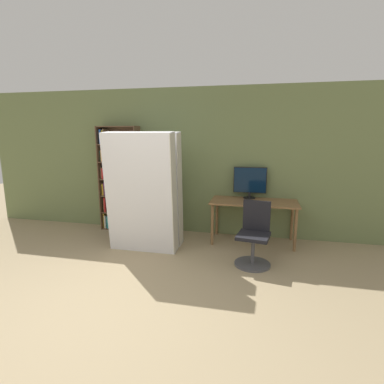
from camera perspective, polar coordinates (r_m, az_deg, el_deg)
The scene contains 8 objects.
ground_plane at distance 3.51m, azimuth -16.59°, elevation -21.91°, with size 16.00×16.00×0.00m, color #9E8966.
wall_back at distance 5.70m, azimuth -2.79°, elevation 5.77°, with size 8.00×0.06×2.70m.
desk at distance 5.26m, azimuth 11.68°, elevation -2.63°, with size 1.47×0.66×0.74m.
monitor at distance 5.39m, azimuth 10.97°, elevation 1.98°, with size 0.58×0.21×0.56m.
office_chair at distance 4.48m, azimuth 11.71°, elevation -8.87°, with size 0.52×0.52×0.92m.
bookshelf at distance 6.06m, azimuth -14.20°, elevation 2.04°, with size 0.78×0.30×2.01m.
mattress_near at distance 4.77m, azimuth -9.65°, elevation -0.24°, with size 1.10×0.41×1.91m.
mattress_far at distance 5.09m, azimuth -8.16°, elevation 0.51°, with size 1.10×0.37×1.91m.
Camera 1 is at (1.53, -2.53, 1.89)m, focal length 28.00 mm.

